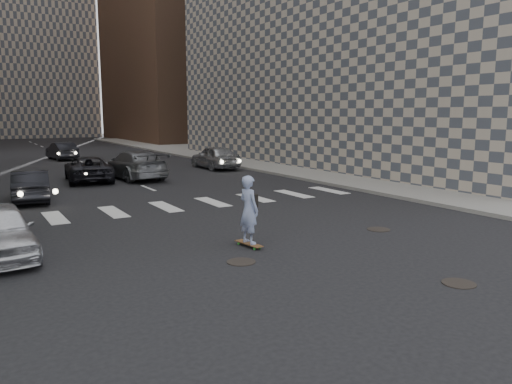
% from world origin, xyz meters
% --- Properties ---
extents(ground, '(160.00, 160.00, 0.00)m').
position_xyz_m(ground, '(0.00, 0.00, 0.00)').
color(ground, black).
rests_on(ground, ground).
extents(sidewalk_right, '(13.00, 80.00, 0.15)m').
position_xyz_m(sidewalk_right, '(14.50, 20.00, 0.07)').
color(sidewalk_right, gray).
rests_on(sidewalk_right, ground).
extents(building_right, '(15.00, 33.00, 22.00)m').
position_xyz_m(building_right, '(18.49, 18.49, 10.98)').
color(building_right, '#ADA08E').
rests_on(building_right, ground).
extents(tower_right, '(18.00, 24.00, 36.00)m').
position_xyz_m(tower_right, '(20.00, 55.00, 18.00)').
color(tower_right, brown).
rests_on(tower_right, ground).
extents(manhole_a, '(0.70, 0.70, 0.02)m').
position_xyz_m(manhole_a, '(1.20, -2.50, 0.01)').
color(manhole_a, black).
rests_on(manhole_a, ground).
extents(manhole_b, '(0.70, 0.70, 0.02)m').
position_xyz_m(manhole_b, '(-2.00, 1.20, 0.01)').
color(manhole_b, black).
rests_on(manhole_b, ground).
extents(manhole_c, '(0.70, 0.70, 0.02)m').
position_xyz_m(manhole_c, '(3.30, 2.00, 0.01)').
color(manhole_c, black).
rests_on(manhole_c, ground).
extents(skateboarder, '(0.53, 1.00, 1.94)m').
position_xyz_m(skateboarder, '(-1.14, 2.33, 1.02)').
color(skateboarder, brown).
rests_on(skateboarder, ground).
extents(traffic_car_a, '(1.78, 4.01, 1.28)m').
position_xyz_m(traffic_car_a, '(-5.27, 13.00, 0.64)').
color(traffic_car_a, black).
rests_on(traffic_car_a, ground).
extents(traffic_car_b, '(2.60, 5.47, 1.54)m').
position_xyz_m(traffic_car_b, '(0.50, 17.75, 0.77)').
color(traffic_car_b, slate).
rests_on(traffic_car_b, ground).
extents(traffic_car_c, '(2.71, 4.95, 1.32)m').
position_xyz_m(traffic_car_c, '(-1.89, 18.00, 0.66)').
color(traffic_car_c, black).
rests_on(traffic_car_c, ground).
extents(traffic_car_d, '(1.81, 4.46, 1.52)m').
position_xyz_m(traffic_car_d, '(6.50, 20.00, 0.76)').
color(traffic_car_d, '#A8ABB0').
rests_on(traffic_car_d, ground).
extents(traffic_car_e, '(1.86, 4.23, 1.35)m').
position_xyz_m(traffic_car_e, '(-0.89, 31.73, 0.68)').
color(traffic_car_e, black).
rests_on(traffic_car_e, ground).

